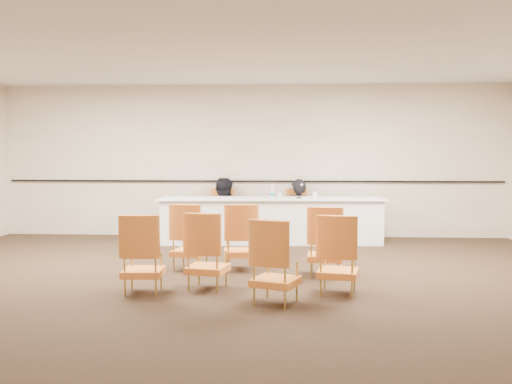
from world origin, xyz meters
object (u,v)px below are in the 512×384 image
(coffee_cup, at_px, (315,195))
(aud_chair_front_mid, at_px, (241,237))
(panelist_second_chair, at_px, (222,213))
(aud_chair_back_mid, at_px, (208,250))
(drinking_glass, at_px, (280,196))
(panelist_main_chair, at_px, (298,213))
(panel_table, at_px, (271,220))
(microphone, at_px, (299,191))
(aud_chair_front_right, at_px, (325,240))
(aud_chair_extra, at_px, (276,261))
(aud_chair_back_left, at_px, (143,253))
(panelist_main, at_px, (298,220))
(water_bottle, at_px, (272,191))
(aud_chair_back_right, at_px, (338,254))
(aud_chair_front_left, at_px, (190,236))
(panelist_second, at_px, (222,221))

(coffee_cup, relative_size, aud_chair_front_mid, 0.13)
(panelist_second_chair, relative_size, aud_chair_back_mid, 1.00)
(aud_chair_back_mid, bearing_deg, drinking_glass, 88.16)
(panelist_main_chair, height_order, drinking_glass, panelist_main_chair)
(panel_table, height_order, panelist_main_chair, panelist_main_chair)
(microphone, distance_m, drinking_glass, 0.37)
(panel_table, bearing_deg, aud_chair_front_right, -76.60)
(panel_table, relative_size, aud_chair_extra, 4.34)
(drinking_glass, height_order, aud_chair_back_left, aud_chair_back_left)
(panelist_second_chair, xyz_separation_m, aud_chair_extra, (1.17, -4.82, 0.00))
(panelist_main, xyz_separation_m, aud_chair_front_right, (0.31, -3.40, 0.12))
(aud_chair_front_mid, distance_m, aud_chair_back_mid, 1.19)
(microphone, distance_m, aud_chair_back_mid, 3.77)
(panelist_main_chair, distance_m, aud_chair_back_left, 4.89)
(panelist_second_chair, relative_size, aud_chair_extra, 1.00)
(water_bottle, height_order, aud_chair_extra, water_bottle)
(microphone, relative_size, coffee_cup, 2.18)
(aud_chair_back_right, bearing_deg, aud_chair_front_mid, 145.38)
(aud_chair_back_left, bearing_deg, aud_chair_back_mid, 14.69)
(panelist_second_chair, xyz_separation_m, coffee_cup, (1.78, -0.61, 0.42))
(panelist_main_chair, bearing_deg, water_bottle, -129.54)
(microphone, relative_size, aud_chair_front_left, 0.29)
(panelist_main_chair, xyz_separation_m, drinking_glass, (-0.35, -0.67, 0.40))
(panel_table, distance_m, coffee_cup, 0.93)
(water_bottle, xyz_separation_m, aud_chair_back_left, (-1.42, -3.84, -0.48))
(panelist_main, bearing_deg, panelist_second_chair, 4.72)
(panelist_main, height_order, coffee_cup, panelist_main)
(panel_table, height_order, microphone, microphone)
(coffee_cup, bearing_deg, aud_chair_front_left, -127.42)
(microphone, bearing_deg, aud_chair_back_left, -96.68)
(microphone, height_order, water_bottle, microphone)
(panelist_main_chair, xyz_separation_m, coffee_cup, (0.29, -0.69, 0.42))
(panelist_main_chair, bearing_deg, drinking_glass, -121.04)
(panelist_main, bearing_deg, aud_chair_front_right, 96.86)
(drinking_glass, bearing_deg, aud_chair_front_right, -76.29)
(panelist_second, distance_m, aud_chair_back_left, 4.44)
(drinking_glass, distance_m, aud_chair_front_right, 2.84)
(panelist_second, bearing_deg, microphone, 154.92)
(aud_chair_back_left, xyz_separation_m, aud_chair_back_right, (2.31, 0.09, 0.00))
(water_bottle, height_order, aud_chair_back_left, water_bottle)
(panelist_main_chair, distance_m, microphone, 0.87)
(panelist_main, xyz_separation_m, water_bottle, (-0.49, -0.67, 0.61))
(aud_chair_front_mid, relative_size, aud_chair_front_right, 1.00)
(microphone, height_order, drinking_glass, microphone)
(panelist_main, distance_m, microphone, 0.95)
(aud_chair_front_right, bearing_deg, aud_chair_back_right, -80.85)
(panelist_second_chair, relative_size, aud_chair_front_mid, 1.00)
(coffee_cup, xyz_separation_m, aud_chair_front_right, (0.02, -2.70, -0.42))
(panelist_main_chair, distance_m, aud_chair_front_left, 3.52)
(panelist_main, relative_size, aud_chair_front_mid, 1.70)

